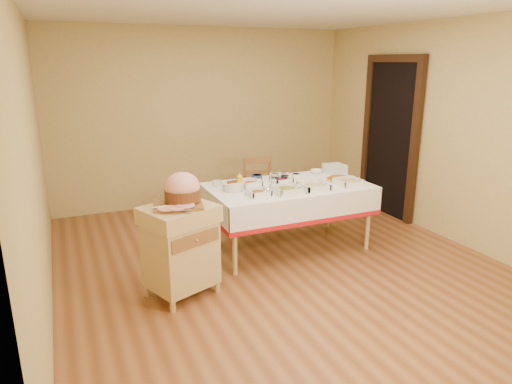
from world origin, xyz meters
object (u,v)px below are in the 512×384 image
at_px(dining_table, 288,199).
at_px(mustard_bottle, 240,182).
at_px(ham_on_board, 182,191).
at_px(bread_basket, 233,186).
at_px(plate_stack, 335,169).
at_px(brass_platter, 338,178).
at_px(preserve_jar_right, 285,177).
at_px(preserve_jar_left, 275,179).
at_px(butcher_cart, 180,245).
at_px(dining_chair, 261,192).

height_order(dining_table, mustard_bottle, mustard_bottle).
relative_size(ham_on_board, bread_basket, 1.97).
distance_m(mustard_bottle, plate_stack, 1.39).
xyz_separation_m(ham_on_board, brass_platter, (2.02, 0.54, -0.21)).
bearing_deg(plate_stack, ham_on_board, -158.87).
xyz_separation_m(preserve_jar_right, bread_basket, (-0.69, -0.12, -0.01)).
bearing_deg(preserve_jar_right, preserve_jar_left, -165.42).
bearing_deg(butcher_cart, preserve_jar_left, 28.91).
distance_m(butcher_cart, brass_platter, 2.17).
relative_size(butcher_cart, brass_platter, 2.86).
distance_m(butcher_cart, mustard_bottle, 1.12).
height_order(mustard_bottle, bread_basket, mustard_bottle).
xyz_separation_m(dining_table, ham_on_board, (-1.37, -0.56, 0.39)).
xyz_separation_m(bread_basket, plate_stack, (1.45, 0.23, 0.01)).
bearing_deg(dining_chair, preserve_jar_right, -87.75).
height_order(mustard_bottle, plate_stack, mustard_bottle).
relative_size(butcher_cart, mustard_bottle, 4.42).
relative_size(preserve_jar_right, plate_stack, 0.52).
xyz_separation_m(mustard_bottle, brass_platter, (1.23, -0.07, -0.07)).
distance_m(bread_basket, brass_platter, 1.31).
distance_m(mustard_bottle, brass_platter, 1.23).
bearing_deg(dining_chair, ham_on_board, -135.69).
bearing_deg(preserve_jar_right, bread_basket, -170.52).
distance_m(dining_table, dining_chair, 0.80).
xyz_separation_m(butcher_cart, preserve_jar_right, (1.46, 0.76, 0.32)).
relative_size(preserve_jar_left, preserve_jar_right, 0.99).
relative_size(preserve_jar_right, mustard_bottle, 0.62).
xyz_separation_m(dining_chair, bread_basket, (-0.67, -0.74, 0.34)).
xyz_separation_m(dining_table, butcher_cart, (-1.42, -0.60, -0.11)).
height_order(ham_on_board, preserve_jar_right, ham_on_board).
xyz_separation_m(ham_on_board, preserve_jar_left, (1.27, 0.69, -0.18)).
distance_m(preserve_jar_right, brass_platter, 0.64).
relative_size(dining_table, dining_chair, 2.00).
bearing_deg(dining_chair, butcher_cart, -135.88).
bearing_deg(butcher_cart, mustard_bottle, 37.33).
xyz_separation_m(preserve_jar_left, bread_basket, (-0.55, -0.08, -0.01)).
height_order(butcher_cart, ham_on_board, ham_on_board).
height_order(dining_chair, bread_basket, dining_chair).
height_order(dining_chair, mustard_bottle, mustard_bottle).
xyz_separation_m(dining_table, preserve_jar_left, (-0.11, 0.13, 0.22)).
height_order(bread_basket, plate_stack, plate_stack).
relative_size(preserve_jar_right, bread_basket, 0.52).
bearing_deg(ham_on_board, preserve_jar_right, 27.24).
height_order(preserve_jar_right, plate_stack, preserve_jar_right).
distance_m(dining_table, bread_basket, 0.69).
height_order(butcher_cart, mustard_bottle, mustard_bottle).
xyz_separation_m(mustard_bottle, bread_basket, (-0.08, 0.01, -0.04)).
relative_size(preserve_jar_right, brass_platter, 0.40).
height_order(mustard_bottle, brass_platter, mustard_bottle).
bearing_deg(preserve_jar_left, preserve_jar_right, 14.58).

